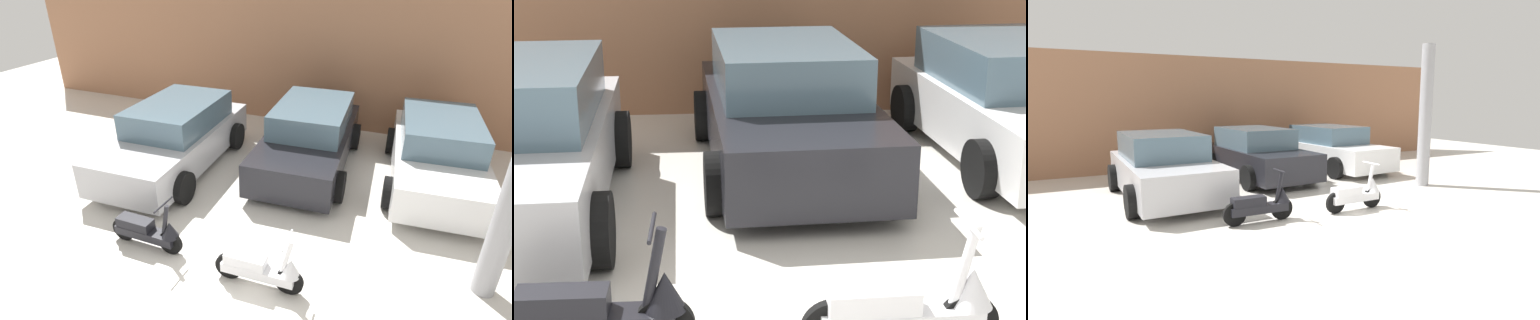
% 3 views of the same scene
% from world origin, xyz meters
% --- Properties ---
extents(ground_plane, '(28.00, 28.00, 0.00)m').
position_xyz_m(ground_plane, '(0.00, 0.00, 0.00)').
color(ground_plane, silver).
extents(wall_back, '(19.60, 0.12, 3.60)m').
position_xyz_m(wall_back, '(0.00, 7.14, 1.80)').
color(wall_back, '#9E6B4C').
rests_on(wall_back, ground_plane).
extents(scooter_front_left, '(1.35, 0.49, 0.94)m').
position_xyz_m(scooter_front_left, '(-1.45, 0.66, 0.33)').
color(scooter_front_left, black).
rests_on(scooter_front_left, ground_plane).
extents(scooter_front_right, '(1.36, 0.49, 0.95)m').
position_xyz_m(scooter_front_right, '(0.60, 0.53, 0.34)').
color(scooter_front_right, black).
rests_on(scooter_front_right, ground_plane).
extents(car_rear_left, '(2.20, 4.36, 1.46)m').
position_xyz_m(car_rear_left, '(-2.62, 3.43, 0.70)').
color(car_rear_left, '#B7B7BC').
rests_on(car_rear_left, ground_plane).
extents(car_rear_center, '(2.18, 4.27, 1.42)m').
position_xyz_m(car_rear_center, '(0.19, 4.57, 0.68)').
color(car_rear_center, black).
rests_on(car_rear_center, ground_plane).
extents(car_rear_right, '(2.20, 4.21, 1.39)m').
position_xyz_m(car_rear_right, '(2.88, 4.80, 0.67)').
color(car_rear_right, white).
rests_on(car_rear_right, ground_plane).
extents(support_column_side, '(0.32, 0.32, 3.60)m').
position_xyz_m(support_column_side, '(3.61, 1.65, 1.80)').
color(support_column_side, '#99999E').
rests_on(support_column_side, ground_plane).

